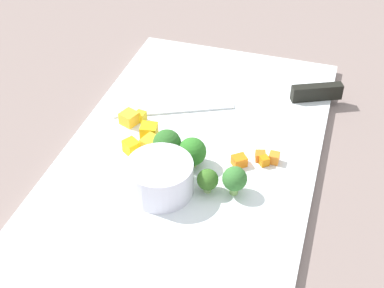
% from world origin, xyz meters
% --- Properties ---
extents(ground_plane, '(4.00, 4.00, 0.00)m').
position_xyz_m(ground_plane, '(0.00, 0.00, 0.00)').
color(ground_plane, gray).
extents(cutting_board, '(0.53, 0.32, 0.01)m').
position_xyz_m(cutting_board, '(0.00, 0.00, 0.01)').
color(cutting_board, white).
rests_on(cutting_board, ground_plane).
extents(prep_bowl, '(0.08, 0.08, 0.04)m').
position_xyz_m(prep_bowl, '(-0.08, 0.01, 0.03)').
color(prep_bowl, white).
rests_on(prep_bowl, cutting_board).
extents(chef_knife, '(0.15, 0.31, 0.02)m').
position_xyz_m(chef_knife, '(0.14, -0.08, 0.02)').
color(chef_knife, silver).
rests_on(chef_knife, cutting_board).
extents(carrot_dice_0, '(0.02, 0.02, 0.01)m').
position_xyz_m(carrot_dice_0, '(0.01, -0.09, 0.02)').
color(carrot_dice_0, orange).
rests_on(carrot_dice_0, cutting_board).
extents(carrot_dice_1, '(0.02, 0.02, 0.01)m').
position_xyz_m(carrot_dice_1, '(-0.01, -0.06, 0.02)').
color(carrot_dice_1, orange).
rests_on(carrot_dice_1, cutting_board).
extents(carrot_dice_2, '(0.01, 0.01, 0.01)m').
position_xyz_m(carrot_dice_2, '(-0.00, -0.09, 0.02)').
color(carrot_dice_2, orange).
rests_on(carrot_dice_2, cutting_board).
extents(carrot_dice_3, '(0.01, 0.01, 0.01)m').
position_xyz_m(carrot_dice_3, '(0.01, -0.10, 0.02)').
color(carrot_dice_3, orange).
rests_on(carrot_dice_3, cutting_board).
extents(pepper_dice_0, '(0.02, 0.02, 0.02)m').
position_xyz_m(pepper_dice_0, '(-0.03, 0.07, 0.02)').
color(pepper_dice_0, yellow).
rests_on(pepper_dice_0, cutting_board).
extents(pepper_dice_1, '(0.02, 0.02, 0.02)m').
position_xyz_m(pepper_dice_1, '(0.01, 0.06, 0.02)').
color(pepper_dice_1, yellow).
rests_on(pepper_dice_1, cutting_board).
extents(pepper_dice_2, '(0.03, 0.03, 0.02)m').
position_xyz_m(pepper_dice_2, '(-0.03, 0.04, 0.02)').
color(pepper_dice_2, yellow).
rests_on(pepper_dice_2, cutting_board).
extents(pepper_dice_3, '(0.01, 0.01, 0.01)m').
position_xyz_m(pepper_dice_3, '(0.04, 0.09, 0.02)').
color(pepper_dice_3, yellow).
rests_on(pepper_dice_3, cutting_board).
extents(pepper_dice_4, '(0.03, 0.03, 0.02)m').
position_xyz_m(pepper_dice_4, '(0.03, 0.10, 0.02)').
color(pepper_dice_4, yellow).
rests_on(pepper_dice_4, cutting_board).
extents(pepper_dice_5, '(0.03, 0.02, 0.02)m').
position_xyz_m(pepper_dice_5, '(-0.02, 0.05, 0.02)').
color(pepper_dice_5, yellow).
rests_on(pepper_dice_5, cutting_board).
extents(broccoli_floret_0, '(0.04, 0.04, 0.04)m').
position_xyz_m(broccoli_floret_0, '(-0.03, -0.01, 0.03)').
color(broccoli_floret_0, '#8BAF5B').
rests_on(broccoli_floret_0, cutting_board).
extents(broccoli_floret_1, '(0.03, 0.03, 0.04)m').
position_xyz_m(broccoli_floret_1, '(-0.06, -0.07, 0.03)').
color(broccoli_floret_1, '#90C065').
rests_on(broccoli_floret_1, cutting_board).
extents(broccoli_floret_2, '(0.03, 0.03, 0.03)m').
position_xyz_m(broccoli_floret_2, '(-0.07, -0.04, 0.03)').
color(broccoli_floret_2, '#8AAF65').
rests_on(broccoli_floret_2, cutting_board).
extents(broccoli_floret_3, '(0.04, 0.04, 0.04)m').
position_xyz_m(broccoli_floret_3, '(-0.03, 0.02, 0.04)').
color(broccoli_floret_3, '#7FBB67').
rests_on(broccoli_floret_3, cutting_board).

